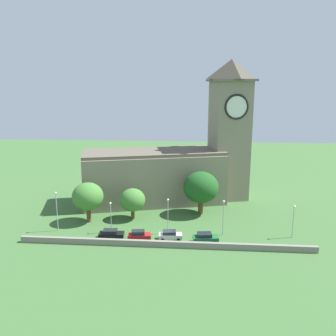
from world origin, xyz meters
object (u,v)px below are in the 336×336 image
car_silver (170,235)px  car_green (205,238)px  church (178,161)px  car_red (139,236)px  car_black (111,234)px  tree_riverside_west (201,187)px  streetlamp_west_end (56,205)px  streetlamp_east_mid (223,212)px  streetlamp_west_mid (111,212)px  streetlamp_central (168,210)px  tree_churchyard (132,200)px  tree_riverside_east (88,197)px  streetlamp_east_end (294,216)px

car_silver → car_green: size_ratio=0.93×
church → car_red: size_ratio=9.40×
church → car_black: church is taller
car_black → tree_riverside_west: (16.27, 14.05, 5.08)m
streetlamp_west_end → streetlamp_east_mid: (31.22, 0.66, -0.57)m
car_silver → church: bearing=89.7°
car_red → streetlamp_west_mid: size_ratio=0.72×
car_silver → streetlamp_east_mid: bearing=16.4°
car_silver → tree_riverside_west: tree_riverside_west is taller
car_red → car_green: 11.81m
car_black → streetlamp_central: size_ratio=0.68×
car_silver → streetlamp_central: size_ratio=0.63×
car_green → car_red: bearing=-179.2°
tree_churchyard → tree_riverside_west: size_ratio=0.70×
tree_churchyard → tree_riverside_west: 14.79m
streetlamp_central → tree_riverside_east: tree_riverside_east is taller
tree_churchyard → tree_riverside_west: bearing=16.6°
streetlamp_east_end → tree_churchyard: 31.43m
car_silver → tree_churchyard: 13.22m
car_black → streetlamp_central: bearing=16.2°
tree_riverside_east → streetlamp_west_mid: bearing=-40.2°
car_red → car_silver: (5.52, 0.93, -0.12)m
car_red → streetlamp_central: bearing=36.0°
church → tree_riverside_west: bearing=-59.6°
streetlamp_west_end → car_red: bearing=-10.9°
church → streetlamp_east_end: bearing=-42.7°
car_red → streetlamp_east_mid: bearing=14.0°
car_black → tree_riverside_east: bearing=130.6°
car_red → streetlamp_east_end: streetlamp_east_end is taller
church → streetlamp_east_mid: 22.80m
tree_churchyard → streetlamp_west_mid: bearing=-110.8°
tree_riverside_east → streetlamp_east_mid: bearing=-9.2°
streetlamp_central → tree_churchyard: bearing=138.8°
car_green → tree_riverside_east: 25.13m
car_black → streetlamp_east_end: bearing=5.1°
streetlamp_west_mid → streetlamp_east_mid: streetlamp_east_mid is taller
streetlamp_central → car_black: bearing=-163.8°
tree_riverside_west → tree_riverside_east: bearing=-163.8°
car_silver → streetlamp_west_mid: (-11.32, 2.23, 3.26)m
streetlamp_central → tree_riverside_west: bearing=61.0°
car_green → streetlamp_east_mid: bearing=47.6°
streetlamp_west_mid → streetlamp_central: 10.72m
car_red → car_silver: 5.60m
streetlamp_central → streetlamp_east_mid: size_ratio=1.01×
car_green → streetlamp_east_end: size_ratio=0.74×
streetlamp_west_end → streetlamp_west_mid: size_ratio=1.29×
car_red → car_green: bearing=0.8°
streetlamp_west_end → tree_churchyard: bearing=29.4°
car_red → car_silver: size_ratio=1.00×
streetlamp_west_mid → car_red: bearing=-28.6°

